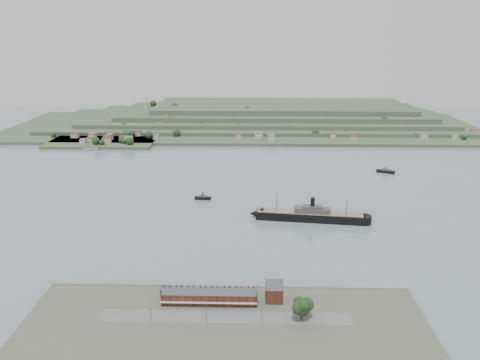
{
  "coord_description": "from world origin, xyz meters",
  "views": [
    {
      "loc": [
        14.11,
        -404.21,
        151.82
      ],
      "look_at": [
        2.4,
        30.0,
        14.24
      ],
      "focal_mm": 35.0,
      "sensor_mm": 36.0,
      "label": 1
    }
  ],
  "objects_px": {
    "terrace_row": "(209,296)",
    "gabled_building": "(274,291)",
    "tugboat": "(203,198)",
    "steamship": "(307,215)",
    "fig_tree": "(303,307)"
  },
  "relations": [
    {
      "from": "gabled_building",
      "to": "fig_tree",
      "type": "bearing_deg",
      "value": -52.89
    },
    {
      "from": "gabled_building",
      "to": "tugboat",
      "type": "relative_size",
      "value": 0.89
    },
    {
      "from": "terrace_row",
      "to": "gabled_building",
      "type": "bearing_deg",
      "value": 6.12
    },
    {
      "from": "gabled_building",
      "to": "tugboat",
      "type": "bearing_deg",
      "value": 108.74
    },
    {
      "from": "gabled_building",
      "to": "steamship",
      "type": "height_order",
      "value": "steamship"
    },
    {
      "from": "terrace_row",
      "to": "tugboat",
      "type": "bearing_deg",
      "value": 97.09
    },
    {
      "from": "terrace_row",
      "to": "tugboat",
      "type": "relative_size",
      "value": 3.51
    },
    {
      "from": "terrace_row",
      "to": "tugboat",
      "type": "height_order",
      "value": "terrace_row"
    },
    {
      "from": "steamship",
      "to": "fig_tree",
      "type": "xyz_separation_m",
      "value": [
        -18.38,
        -146.81,
        5.74
      ]
    },
    {
      "from": "gabled_building",
      "to": "tugboat",
      "type": "xyz_separation_m",
      "value": [
        -60.0,
        176.85,
        -6.48
      ]
    },
    {
      "from": "tugboat",
      "to": "fig_tree",
      "type": "relative_size",
      "value": 1.17
    },
    {
      "from": "gabled_building",
      "to": "steamship",
      "type": "xyz_separation_m",
      "value": [
        33.0,
        127.5,
        -3.67
      ]
    },
    {
      "from": "steamship",
      "to": "terrace_row",
      "type": "bearing_deg",
      "value": -118.19
    },
    {
      "from": "steamship",
      "to": "tugboat",
      "type": "xyz_separation_m",
      "value": [
        -93.0,
        49.35,
        -2.81
      ]
    },
    {
      "from": "steamship",
      "to": "fig_tree",
      "type": "height_order",
      "value": "steamship"
    }
  ]
}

